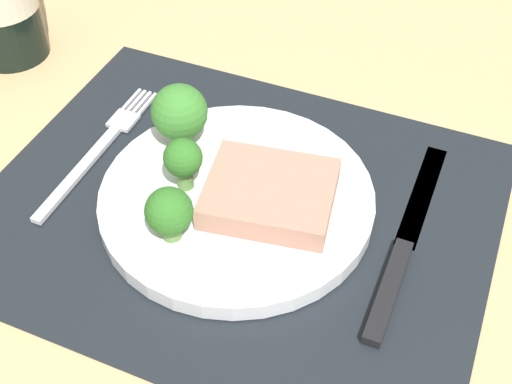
# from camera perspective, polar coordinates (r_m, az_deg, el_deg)

# --- Properties ---
(ground_plane) EXTENTS (1.40, 1.10, 0.03)m
(ground_plane) POSITION_cam_1_polar(r_m,az_deg,el_deg) (0.59, -1.60, -2.34)
(ground_plane) COLOR tan
(placemat) EXTENTS (0.43, 0.35, 0.00)m
(placemat) POSITION_cam_1_polar(r_m,az_deg,el_deg) (0.58, -1.63, -1.25)
(placemat) COLOR black
(placemat) RESTS_ON ground_plane
(plate) EXTENTS (0.23, 0.23, 0.02)m
(plate) POSITION_cam_1_polar(r_m,az_deg,el_deg) (0.57, -1.65, -0.60)
(plate) COLOR silver
(plate) RESTS_ON placemat
(steak) EXTENTS (0.12, 0.10, 0.02)m
(steak) POSITION_cam_1_polar(r_m,az_deg,el_deg) (0.55, 1.21, -0.10)
(steak) COLOR tan
(steak) RESTS_ON plate
(broccoli_front_edge) EXTENTS (0.03, 0.03, 0.05)m
(broccoli_front_edge) POSITION_cam_1_polar(r_m,az_deg,el_deg) (0.55, -6.23, 2.76)
(broccoli_front_edge) COLOR #5B8942
(broccoli_front_edge) RESTS_ON plate
(broccoli_center) EXTENTS (0.05, 0.05, 0.06)m
(broccoli_center) POSITION_cam_1_polar(r_m,az_deg,el_deg) (0.59, -6.54, 6.70)
(broccoli_center) COLOR #5B8942
(broccoli_center) RESTS_ON plate
(broccoli_back_left) EXTENTS (0.04, 0.04, 0.05)m
(broccoli_back_left) POSITION_cam_1_polar(r_m,az_deg,el_deg) (0.52, -7.42, -1.71)
(broccoli_back_left) COLOR #5B8942
(broccoli_back_left) RESTS_ON plate
(fork) EXTENTS (0.02, 0.19, 0.01)m
(fork) POSITION_cam_1_polar(r_m,az_deg,el_deg) (0.64, -13.22, 3.63)
(fork) COLOR silver
(fork) RESTS_ON placemat
(knife) EXTENTS (0.02, 0.23, 0.01)m
(knife) POSITION_cam_1_polar(r_m,az_deg,el_deg) (0.55, 12.40, -4.78)
(knife) COLOR black
(knife) RESTS_ON placemat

